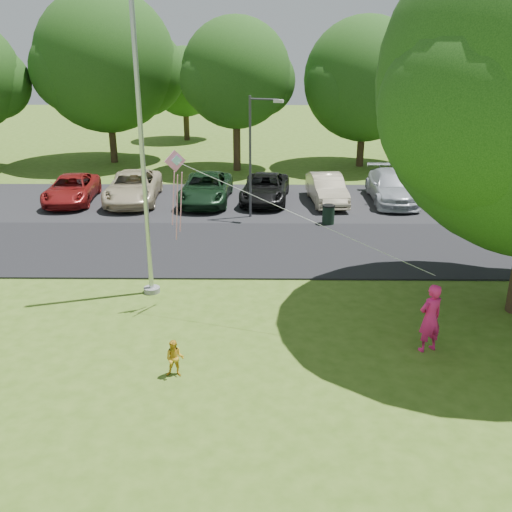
{
  "coord_description": "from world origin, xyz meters",
  "views": [
    {
      "loc": [
        -0.07,
        -11.21,
        7.37
      ],
      "look_at": [
        -0.24,
        4.0,
        1.6
      ],
      "focal_mm": 40.0,
      "sensor_mm": 36.0,
      "label": 1
    }
  ],
  "objects_px": {
    "flagpole": "(143,160)",
    "trash_can": "(328,215)",
    "street_lamp": "(255,147)",
    "woman": "(430,318)",
    "kite": "(182,179)",
    "child_yellow": "(175,359)"
  },
  "relations": [
    {
      "from": "flagpole",
      "to": "trash_can",
      "type": "bearing_deg",
      "value": 48.22
    },
    {
      "from": "street_lamp",
      "to": "flagpole",
      "type": "bearing_deg",
      "value": -93.92
    },
    {
      "from": "woman",
      "to": "kite",
      "type": "relative_size",
      "value": 0.26
    },
    {
      "from": "street_lamp",
      "to": "trash_can",
      "type": "bearing_deg",
      "value": 0.72
    },
    {
      "from": "flagpole",
      "to": "woman",
      "type": "height_order",
      "value": "flagpole"
    },
    {
      "from": "street_lamp",
      "to": "child_yellow",
      "type": "relative_size",
      "value": 5.71
    },
    {
      "from": "flagpole",
      "to": "woman",
      "type": "xyz_separation_m",
      "value": [
        7.63,
        -3.48,
        -3.26
      ]
    },
    {
      "from": "woman",
      "to": "child_yellow",
      "type": "height_order",
      "value": "woman"
    },
    {
      "from": "trash_can",
      "to": "child_yellow",
      "type": "height_order",
      "value": "child_yellow"
    },
    {
      "from": "woman",
      "to": "child_yellow",
      "type": "xyz_separation_m",
      "value": [
        -6.21,
        -1.25,
        -0.45
      ]
    },
    {
      "from": "street_lamp",
      "to": "trash_can",
      "type": "xyz_separation_m",
      "value": [
        3.13,
        -0.94,
        -2.71
      ]
    },
    {
      "from": "street_lamp",
      "to": "woman",
      "type": "xyz_separation_m",
      "value": [
        4.51,
        -11.42,
        -2.25
      ]
    },
    {
      "from": "flagpole",
      "to": "woman",
      "type": "distance_m",
      "value": 8.99
    },
    {
      "from": "street_lamp",
      "to": "woman",
      "type": "height_order",
      "value": "street_lamp"
    },
    {
      "from": "flagpole",
      "to": "trash_can",
      "type": "relative_size",
      "value": 11.44
    },
    {
      "from": "child_yellow",
      "to": "kite",
      "type": "xyz_separation_m",
      "value": [
        -0.17,
        3.74,
        3.37
      ]
    },
    {
      "from": "trash_can",
      "to": "kite",
      "type": "height_order",
      "value": "kite"
    },
    {
      "from": "child_yellow",
      "to": "street_lamp",
      "type": "bearing_deg",
      "value": 83.86
    },
    {
      "from": "child_yellow",
      "to": "flagpole",
      "type": "bearing_deg",
      "value": 108.2
    },
    {
      "from": "trash_can",
      "to": "woman",
      "type": "bearing_deg",
      "value": -82.5
    },
    {
      "from": "kite",
      "to": "trash_can",
      "type": "bearing_deg",
      "value": 34.89
    },
    {
      "from": "trash_can",
      "to": "street_lamp",
      "type": "bearing_deg",
      "value": 163.19
    }
  ]
}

